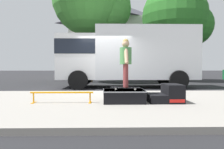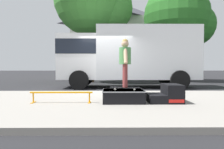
# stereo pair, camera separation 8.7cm
# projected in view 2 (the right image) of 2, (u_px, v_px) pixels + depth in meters

# --- Properties ---
(ground_plane) EXTENTS (140.00, 140.00, 0.00)m
(ground_plane) POSITION_uv_depth(u_px,v_px,m) (105.00, 92.00, 8.60)
(ground_plane) COLOR black
(sidewalk_slab) EXTENTS (50.00, 5.00, 0.12)m
(sidewalk_slab) POSITION_uv_depth(u_px,v_px,m) (102.00, 103.00, 5.60)
(sidewalk_slab) COLOR gray
(sidewalk_slab) RESTS_ON ground
(skate_box) EXTENTS (1.06, 0.82, 0.32)m
(skate_box) POSITION_uv_depth(u_px,v_px,m) (123.00, 95.00, 5.41)
(skate_box) COLOR black
(skate_box) RESTS_ON sidewalk_slab
(kicker_ramp) EXTENTS (0.85, 0.77, 0.47)m
(kicker_ramp) POSITION_uv_depth(u_px,v_px,m) (167.00, 95.00, 5.42)
(kicker_ramp) COLOR black
(kicker_ramp) RESTS_ON sidewalk_slab
(grind_rail) EXTENTS (1.60, 0.28, 0.29)m
(grind_rail) POSITION_uv_depth(u_px,v_px,m) (61.00, 94.00, 5.32)
(grind_rail) COLOR orange
(grind_rail) RESTS_ON sidewalk_slab
(skateboard) EXTENTS (0.80, 0.33, 0.07)m
(skateboard) POSITION_uv_depth(u_px,v_px,m) (125.00, 88.00, 5.42)
(skateboard) COLOR black
(skateboard) RESTS_ON skate_box
(skater_kid) EXTENTS (0.31, 0.65, 1.26)m
(skater_kid) POSITION_uv_depth(u_px,v_px,m) (125.00, 59.00, 5.40)
(skater_kid) COLOR brown
(skater_kid) RESTS_ON skateboard
(box_truck) EXTENTS (6.91, 2.63, 3.05)m
(box_truck) POSITION_uv_depth(u_px,v_px,m) (127.00, 55.00, 10.75)
(box_truck) COLOR silver
(box_truck) RESTS_ON ground
(street_tree_main) EXTENTS (5.40, 4.91, 7.36)m
(street_tree_main) POSITION_uv_depth(u_px,v_px,m) (180.00, 19.00, 15.72)
(street_tree_main) COLOR brown
(street_tree_main) RESTS_ON ground
(street_tree_neighbour) EXTENTS (5.51, 5.01, 8.33)m
(street_tree_neighbour) POSITION_uv_depth(u_px,v_px,m) (94.00, 2.00, 14.55)
(street_tree_neighbour) COLOR brown
(street_tree_neighbour) RESTS_ON ground
(house_behind) EXTENTS (9.54, 8.22, 8.40)m
(house_behind) POSITION_uv_depth(u_px,v_px,m) (117.00, 39.00, 23.18)
(house_behind) COLOR silver
(house_behind) RESTS_ON ground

